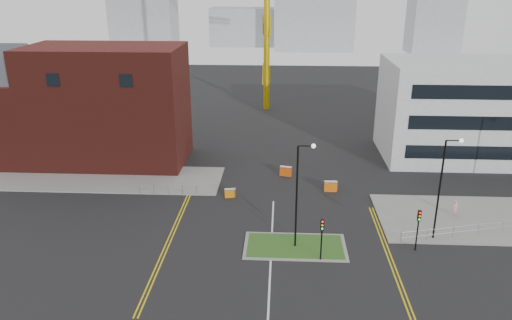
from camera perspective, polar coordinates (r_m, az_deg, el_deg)
The scene contains 26 objects.
ground at distance 36.12m, azimuth 1.46°, elevation -16.16°, with size 200.00×200.00×0.00m, color black.
pavement_left at distance 59.09m, azimuth -17.68°, elevation -1.99°, with size 28.00×8.00×0.12m, color slate.
pavement_right at distance 52.61m, azimuth 26.80°, elevation -6.08°, with size 24.00×10.00×0.12m, color slate.
island_kerb at distance 42.82m, azimuth 4.48°, elevation -9.81°, with size 8.60×4.60×0.08m, color slate.
grass_island at distance 42.81m, azimuth 4.48°, elevation -9.79°, with size 8.00×4.00×0.12m, color #1D4517.
brick_building at distance 63.47m, azimuth -19.03°, elevation 5.82°, with size 24.20×10.07×14.24m.
office_block at distance 67.89m, azimuth 24.96°, elevation 5.18°, with size 25.00×12.20×12.00m.
streetlamp_island at distance 40.42m, azimuth 5.00°, elevation -3.20°, with size 1.46×0.36×9.18m.
streetlamp_right_near at distance 44.36m, azimuth 20.61°, elevation -2.31°, with size 1.46×0.36×9.18m.
traffic_light_island at distance 39.95m, azimuth 7.54°, elevation -8.14°, with size 0.28×0.33×3.65m.
traffic_light_right at distance 43.10m, azimuth 18.08°, elevation -6.81°, with size 0.28×0.33×3.65m.
railing_left at distance 52.72m, azimuth -10.02°, elevation -3.21°, with size 6.05×0.05×1.10m.
railing_right at distance 49.67m, azimuth 26.43°, elevation -6.63°, with size 19.05×5.05×1.10m.
centre_line at distance 37.75m, azimuth 1.55°, elevation -14.36°, with size 0.15×30.00×0.01m, color silver.
yellow_left_a at distance 45.60m, azimuth -9.67°, elevation -8.12°, with size 0.12×24.00×0.01m, color gold.
yellow_left_b at distance 45.53m, azimuth -9.30°, elevation -8.14°, with size 0.12×24.00×0.01m, color gold.
yellow_right_a at distance 42.04m, azimuth 15.01°, elevation -11.18°, with size 0.12×20.00×0.01m, color gold.
yellow_right_b at distance 42.11m, azimuth 15.42°, elevation -11.17°, with size 0.12×20.00×0.01m, color gold.
skyline_a at distance 154.88m, azimuth -12.70°, elevation 15.87°, with size 18.00×12.00×22.00m, color gray.
skyline_b at distance 159.93m, azimuth 6.59°, elevation 15.25°, with size 24.00×12.00×16.00m, color gray.
skyline_c at distance 160.52m, azimuth 19.89°, elevation 16.41°, with size 14.00×12.00×28.00m, color gray.
skyline_d at distance 170.01m, azimuth 0.09°, elevation 14.99°, with size 30.00×12.00×12.00m, color gray.
pedestrian at distance 50.91m, azimuth 21.82°, elevation -5.20°, with size 0.61×0.40×1.67m, color pink.
barrier_left at distance 51.55m, azimuth -2.98°, elevation -3.75°, with size 1.17×0.60×0.94m.
barrier_mid at distance 57.02m, azimuth 3.42°, elevation -1.24°, with size 1.40×0.79×1.12m.
barrier_right at distance 53.44m, azimuth 8.53°, elevation -2.94°, with size 1.36×0.48×1.14m.
Camera 1 is at (0.65, -29.09, 21.41)m, focal length 35.00 mm.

